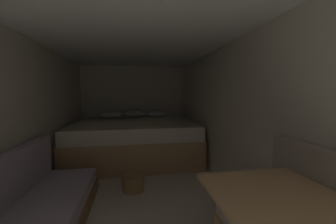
# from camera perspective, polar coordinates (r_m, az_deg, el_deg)

# --- Properties ---
(ground_plane) EXTENTS (7.36, 7.36, 0.00)m
(ground_plane) POSITION_cam_1_polar(r_m,az_deg,el_deg) (2.77, -9.07, -23.89)
(ground_plane) COLOR beige
(wall_back) EXTENTS (2.64, 0.05, 2.03)m
(wall_back) POSITION_cam_1_polar(r_m,az_deg,el_deg) (5.14, -9.60, 1.47)
(wall_back) COLOR beige
(wall_back) RESTS_ON ground
(wall_left) EXTENTS (0.05, 5.36, 2.03)m
(wall_left) POSITION_cam_1_polar(r_m,az_deg,el_deg) (2.76, -37.44, -2.67)
(wall_left) COLOR beige
(wall_left) RESTS_ON ground
(wall_right) EXTENTS (0.05, 5.36, 2.03)m
(wall_right) POSITION_cam_1_polar(r_m,az_deg,el_deg) (2.77, 18.50, -1.85)
(wall_right) COLOR beige
(wall_right) RESTS_ON ground
(ceiling_slab) EXTENTS (2.64, 5.36, 0.05)m
(ceiling_slab) POSITION_cam_1_polar(r_m,az_deg,el_deg) (2.52, -9.78, 21.57)
(ceiling_slab) COLOR white
(ceiling_slab) RESTS_ON wall_left
(bed) EXTENTS (2.42, 1.87, 0.95)m
(bed) POSITION_cam_1_polar(r_m,az_deg,el_deg) (4.24, -9.43, -7.78)
(bed) COLOR tan
(bed) RESTS_ON ground
(dinette_table) EXTENTS (0.72, 0.70, 0.78)m
(dinette_table) POSITION_cam_1_polar(r_m,az_deg,el_deg) (1.40, 28.45, -23.69)
(dinette_table) COLOR tan
(dinette_table) RESTS_ON ground
(wicker_basket) EXTENTS (0.30, 0.30, 0.21)m
(wicker_basket) POSITION_cam_1_polar(r_m,az_deg,el_deg) (2.99, -9.88, -19.34)
(wicker_basket) COLOR olive
(wicker_basket) RESTS_ON ground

